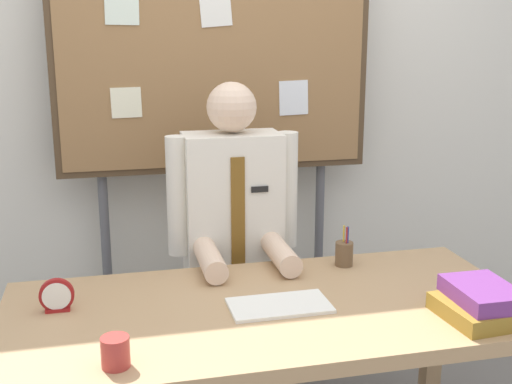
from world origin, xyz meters
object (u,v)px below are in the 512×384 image
Objects in this scene: desk at (268,327)px; open_notebook at (279,305)px; person at (233,262)px; coffee_mug at (115,352)px; bulletin_board at (215,62)px; desk_clock at (57,297)px; pen_holder at (344,253)px; book_stack at (480,303)px.

desk is 0.09m from open_notebook.
coffee_mug is (-0.51, -0.90, 0.10)m from person.
desk is 0.87× the size of bulletin_board.
bulletin_board reaches higher than open_notebook.
desk_clock is 0.70× the size of pen_holder.
bulletin_board reaches higher than person.
open_notebook is at bearing -88.14° from bulletin_board.
desk_clock reaches higher than book_stack.
coffee_mug is (-0.51, -0.30, 0.12)m from desk.
book_stack is 3.06× the size of coffee_mug.
desk_clock is at bearing 169.06° from open_notebook.
pen_holder is at bearing 42.61° from open_notebook.
desk_clock is at bearing -170.26° from pen_holder.
person reaches higher than desk_clock.
bulletin_board is at bearing 90.04° from person.
book_stack is 1.69× the size of pen_holder.
bulletin_board is 1.06m from pen_holder.
open_notebook is 3.83× the size of coffee_mug.
person is 1.04m from coffee_mug.
book_stack is (0.64, -0.85, 0.11)m from person.
person is at bearing 142.17° from pen_holder.
desk is 0.51m from pen_holder.
pen_holder is at bearing 38.31° from desk.
pen_holder is (0.38, 0.30, 0.13)m from desk.
open_notebook is 0.61m from coffee_mug.
coffee_mug is at bearing -111.66° from bulletin_board.
pen_holder is (0.38, -0.69, -0.71)m from bulletin_board.
book_stack is (0.64, -1.24, -0.71)m from bulletin_board.
open_notebook is 2.99× the size of desk_clock.
person is at bearing -89.96° from bulletin_board.
person reaches higher than open_notebook.
person is (0.00, 0.60, 0.02)m from desk.
bulletin_board is at bearing 119.29° from pen_holder.
book_stack is at bearing -20.60° from open_notebook.
open_notebook is at bearing -137.39° from pen_holder.
bulletin_board is at bearing 51.64° from desk_clock.
person reaches higher than pen_holder.
desk_clock is (-0.69, -0.48, 0.11)m from person.
pen_holder reaches higher than open_notebook.
person is 0.91m from bulletin_board.
pen_holder reaches higher than desk.
bulletin_board is 1.32m from desk_clock.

